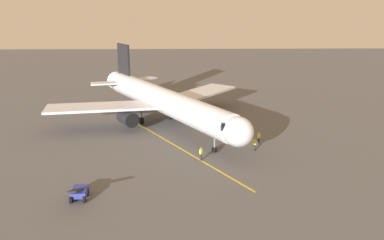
{
  "coord_description": "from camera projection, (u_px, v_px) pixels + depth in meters",
  "views": [
    {
      "loc": [
        -2.18,
        59.51,
        18.73
      ],
      "look_at": [
        -3.51,
        5.92,
        3.0
      ],
      "focal_mm": 37.62,
      "sensor_mm": 36.0,
      "label": 1
    }
  ],
  "objects": [
    {
      "name": "belt_loader_near_nose",
      "position": [
        79.0,
        192.0,
        39.7
      ],
      "size": [
        1.67,
        4.64,
        2.32
      ],
      "color": "#2D3899",
      "rests_on": "ground"
    },
    {
      "name": "airplane",
      "position": [
        164.0,
        101.0,
        62.32
      ],
      "size": [
        30.71,
        36.35,
        11.5
      ],
      "color": "silver",
      "rests_on": "ground"
    },
    {
      "name": "ground_crew_marshaller",
      "position": [
        259.0,
        138.0,
        55.0
      ],
      "size": [
        0.46,
        0.46,
        1.71
      ],
      "color": "#23232D",
      "rests_on": "ground"
    },
    {
      "name": "apron_lead_in_line",
      "position": [
        163.0,
        139.0,
        57.46
      ],
      "size": [
        20.64,
        34.51,
        0.01
      ],
      "primitive_type": "cube",
      "rotation": [
        0.0,
        0.0,
        0.54
      ],
      "color": "yellow",
      "rests_on": "ground"
    },
    {
      "name": "ground_plane",
      "position": [
        168.0,
        128.0,
        62.31
      ],
      "size": [
        220.0,
        220.0,
        0.0
      ],
      "primitive_type": "plane",
      "color": "#565659"
    },
    {
      "name": "ground_crew_loader",
      "position": [
        201.0,
        154.0,
        49.27
      ],
      "size": [
        0.44,
        0.47,
        1.71
      ],
      "color": "#23232D",
      "rests_on": "ground"
    },
    {
      "name": "ground_crew_wing_walker",
      "position": [
        255.0,
        144.0,
        52.51
      ],
      "size": [
        0.4,
        0.47,
        1.71
      ],
      "color": "#23232D",
      "rests_on": "ground"
    }
  ]
}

